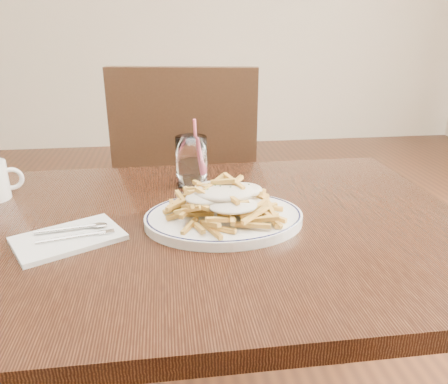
{
  "coord_description": "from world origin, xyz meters",
  "views": [
    {
      "loc": [
        -0.04,
        -0.84,
        1.14
      ],
      "look_at": [
        0.07,
        -0.02,
        0.82
      ],
      "focal_mm": 35.0,
      "sensor_mm": 36.0,
      "label": 1
    }
  ],
  "objects": [
    {
      "name": "table",
      "position": [
        0.0,
        0.0,
        0.67
      ],
      "size": [
        1.2,
        0.8,
        0.75
      ],
      "color": "black",
      "rests_on": "ground"
    },
    {
      "name": "chair_far",
      "position": [
        0.04,
        0.65,
        0.58
      ],
      "size": [
        0.55,
        0.55,
        1.02
      ],
      "color": "black",
      "rests_on": "ground"
    },
    {
      "name": "fries_plate",
      "position": [
        0.07,
        -0.02,
        0.76
      ],
      "size": [
        0.34,
        0.29,
        0.02
      ],
      "color": "white",
      "rests_on": "table"
    },
    {
      "name": "loaded_fries",
      "position": [
        0.07,
        -0.02,
        0.81
      ],
      "size": [
        0.27,
        0.24,
        0.07
      ],
      "color": "gold",
      "rests_on": "fries_plate"
    },
    {
      "name": "napkin",
      "position": [
        -0.24,
        -0.06,
        0.75
      ],
      "size": [
        0.23,
        0.2,
        0.01
      ],
      "primitive_type": "cube",
      "rotation": [
        0.0,
        0.0,
        0.49
      ],
      "color": "silver",
      "rests_on": "table"
    },
    {
      "name": "cutlery",
      "position": [
        -0.24,
        -0.05,
        0.76
      ],
      "size": [
        0.16,
        0.09,
        0.01
      ],
      "color": "silver",
      "rests_on": "napkin"
    },
    {
      "name": "water_glass",
      "position": [
        0.02,
        0.23,
        0.81
      ],
      "size": [
        0.08,
        0.08,
        0.17
      ],
      "color": "white",
      "rests_on": "table"
    }
  ]
}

